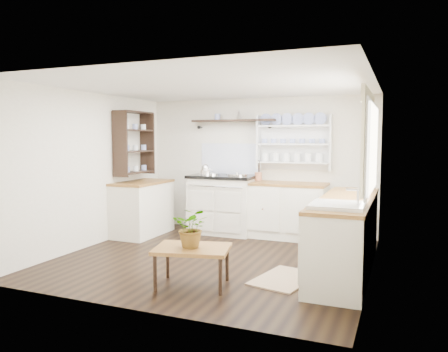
{
  "coord_description": "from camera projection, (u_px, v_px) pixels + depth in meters",
  "views": [
    {
      "loc": [
        2.31,
        -5.28,
        1.62
      ],
      "look_at": [
        0.05,
        0.25,
        1.1
      ],
      "focal_mm": 35.0,
      "sensor_mm": 36.0,
      "label": 1
    }
  ],
  "objects": [
    {
      "name": "left_shelving",
      "position": [
        134.0,
        142.0,
        7.27
      ],
      "size": [
        0.28,
        0.8,
        1.05
      ],
      "primitive_type": "cube",
      "color": "black",
      "rests_on": "wall_left"
    },
    {
      "name": "kettle",
      "position": [
        206.0,
        172.0,
        7.42
      ],
      "size": [
        0.2,
        0.2,
        0.24
      ],
      "primitive_type": null,
      "color": "silver",
      "rests_on": "aga_cooker"
    },
    {
      "name": "wall_right",
      "position": [
        373.0,
        179.0,
        5.02
      ],
      "size": [
        0.02,
        3.8,
        2.3
      ],
      "primitive_type": "cube",
      "color": "beige",
      "rests_on": "ground"
    },
    {
      "name": "floor_rug",
      "position": [
        284.0,
        279.0,
        5.02
      ],
      "size": [
        0.72,
        0.95,
        0.02
      ],
      "primitive_type": "cube",
      "rotation": [
        0.0,
        0.0,
        -0.21
      ],
      "color": "#8E7853",
      "rests_on": "floor"
    },
    {
      "name": "right_cabinets",
      "position": [
        345.0,
        234.0,
        5.29
      ],
      "size": [
        0.62,
        2.43,
        0.9
      ],
      "color": "silver",
      "rests_on": "floor"
    },
    {
      "name": "plate_rack",
      "position": [
        295.0,
        142.0,
        7.21
      ],
      "size": [
        1.2,
        0.22,
        0.9
      ],
      "color": "white",
      "rests_on": "wall_back"
    },
    {
      "name": "utensil_crock",
      "position": [
        258.0,
        176.0,
        7.31
      ],
      "size": [
        0.12,
        0.12,
        0.14
      ],
      "primitive_type": "cylinder",
      "color": "#A7603D",
      "rests_on": "back_cabinets"
    },
    {
      "name": "high_shelf",
      "position": [
        234.0,
        121.0,
        7.5
      ],
      "size": [
        1.5,
        0.29,
        0.16
      ],
      "color": "black",
      "rests_on": "wall_back"
    },
    {
      "name": "potted_plant",
      "position": [
        192.0,
        227.0,
        4.74
      ],
      "size": [
        0.44,
        0.4,
        0.43
      ],
      "primitive_type": "imported",
      "rotation": [
        0.0,
        0.0,
        0.17
      ],
      "color": "#3F7233",
      "rests_on": "center_table"
    },
    {
      "name": "wall_left",
      "position": [
        92.0,
        170.0,
        6.53
      ],
      "size": [
        0.02,
        3.8,
        2.3
      ],
      "primitive_type": "cube",
      "color": "beige",
      "rests_on": "ground"
    },
    {
      "name": "back_cabinets",
      "position": [
        287.0,
        210.0,
        7.09
      ],
      "size": [
        1.27,
        0.63,
        0.9
      ],
      "color": "silver",
      "rests_on": "floor"
    },
    {
      "name": "center_table",
      "position": [
        192.0,
        251.0,
        4.76
      ],
      "size": [
        0.91,
        0.74,
        0.43
      ],
      "rotation": [
        0.0,
        0.0,
        0.23
      ],
      "color": "brown",
      "rests_on": "floor"
    },
    {
      "name": "window",
      "position": [
        370.0,
        143.0,
        5.14
      ],
      "size": [
        0.08,
        1.55,
        1.22
      ],
      "color": "white",
      "rests_on": "wall_right"
    },
    {
      "name": "floor",
      "position": [
        214.0,
        259.0,
        5.88
      ],
      "size": [
        4.0,
        3.8,
        0.01
      ],
      "primitive_type": "cube",
      "color": "black",
      "rests_on": "ground"
    },
    {
      "name": "wall_back",
      "position": [
        258.0,
        165.0,
        7.53
      ],
      "size": [
        4.0,
        0.02,
        2.3
      ],
      "primitive_type": "cube",
      "color": "beige",
      "rests_on": "ground"
    },
    {
      "name": "ceiling",
      "position": [
        214.0,
        86.0,
        5.68
      ],
      "size": [
        4.0,
        3.8,
        0.01
      ],
      "primitive_type": "cube",
      "color": "white",
      "rests_on": "wall_back"
    },
    {
      "name": "belfast_sink",
      "position": [
        337.0,
        217.0,
        4.57
      ],
      "size": [
        0.55,
        0.6,
        0.45
      ],
      "color": "white",
      "rests_on": "right_cabinets"
    },
    {
      "name": "aga_cooker",
      "position": [
        223.0,
        203.0,
        7.47
      ],
      "size": [
        1.11,
        0.77,
        1.02
      ],
      "color": "beige",
      "rests_on": "floor"
    },
    {
      "name": "left_cabinets",
      "position": [
        142.0,
        207.0,
        7.31
      ],
      "size": [
        0.62,
        1.13,
        0.9
      ],
      "color": "silver",
      "rests_on": "floor"
    }
  ]
}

